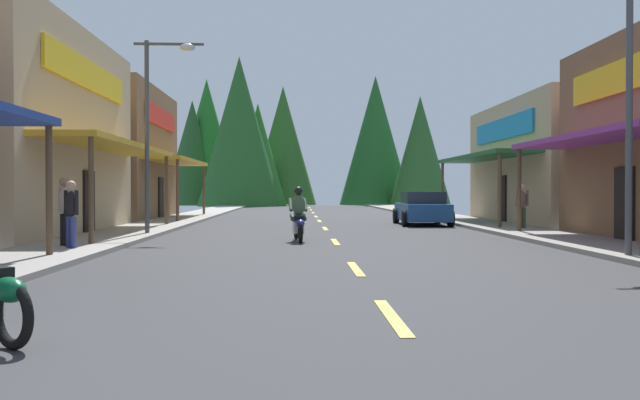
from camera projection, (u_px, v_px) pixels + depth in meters
The scene contains 14 objects.
ground at pixel (327, 232), 25.75m from camera, with size 10.84×82.67×0.10m, color #38383A.
sidewalk_left at pixel (141, 230), 25.52m from camera, with size 2.46×82.67×0.12m, color #9E9991.
sidewalk_right at pixel (510, 229), 25.97m from camera, with size 2.46×82.67×0.12m, color gray.
centerline_dashes at pixel (322, 225), 30.19m from camera, with size 0.16×60.05×0.01m.
storefront_left_far at pixel (90, 154), 35.48m from camera, with size 8.77×10.36×6.48m.
storefront_right_far at pixel (594, 163), 31.14m from camera, with size 9.85×11.69×5.28m.
streetlamp_left at pixel (158, 109), 22.61m from camera, with size 2.20×0.30×6.19m.
streetlamp_right at pixel (612, 78), 14.85m from camera, with size 2.20×0.30×5.75m.
rider_cruising_lead at pixel (298, 219), 20.40m from camera, with size 0.61×2.14×1.57m.
pedestrian_by_shop at pixel (71, 211), 16.68m from camera, with size 0.44×0.44×1.69m.
pedestrian_browsing at pixel (522, 204), 25.48m from camera, with size 0.54×0.36×1.70m.
pedestrian_strolling at pixel (65, 208), 17.34m from camera, with size 0.43×0.44×1.79m.
parked_car_curbside at pixel (422, 209), 30.17m from camera, with size 2.10×4.32×1.40m.
treeline_backdrop at pixel (279, 143), 69.09m from camera, with size 27.41×13.80×13.67m.
Camera 1 is at (-1.11, 0.63, 1.47)m, focal length 40.20 mm.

